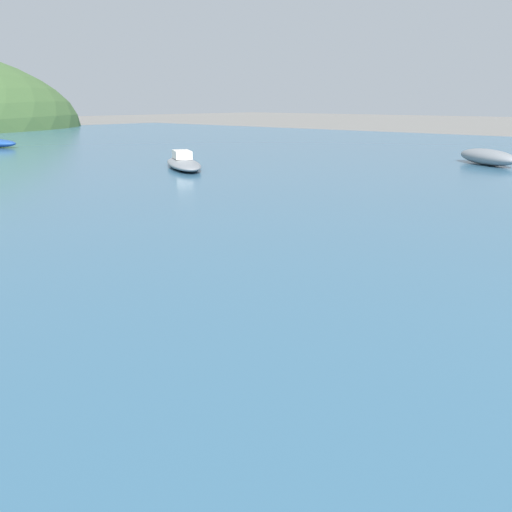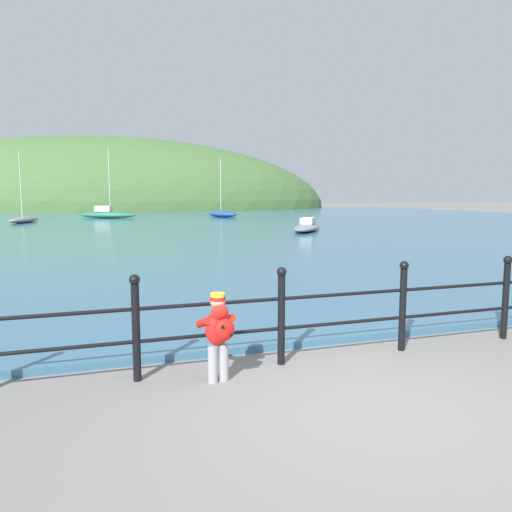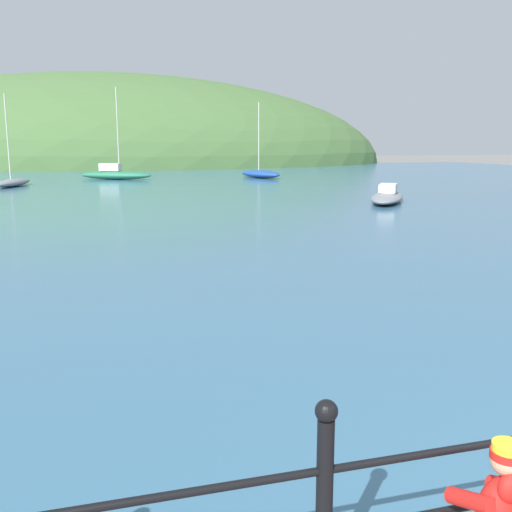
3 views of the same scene
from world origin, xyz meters
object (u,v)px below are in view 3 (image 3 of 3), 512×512
at_px(boat_green_fishing, 12,182).
at_px(boat_red_dinghy, 260,174).
at_px(boat_far_left, 387,196).
at_px(boat_white_sailboat, 115,174).

bearing_deg(boat_green_fishing, boat_red_dinghy, 14.11).
distance_m(boat_far_left, boat_red_dinghy, 17.18).
bearing_deg(boat_far_left, boat_white_sailboat, 118.11).
height_order(boat_red_dinghy, boat_green_fishing, boat_red_dinghy).
xyz_separation_m(boat_far_left, boat_white_sailboat, (-9.69, 18.14, 0.12)).
bearing_deg(boat_green_fishing, boat_far_left, -40.91).
distance_m(boat_red_dinghy, boat_white_sailboat, 9.53).
xyz_separation_m(boat_red_dinghy, boat_green_fishing, (-15.21, -3.82, -0.04)).
distance_m(boat_far_left, boat_white_sailboat, 20.56).
relative_size(boat_far_left, boat_red_dinghy, 0.92).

